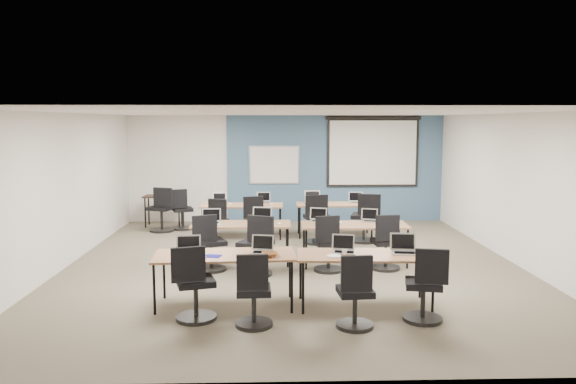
{
  "coord_description": "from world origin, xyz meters",
  "views": [
    {
      "loc": [
        -0.39,
        -9.75,
        2.55
      ],
      "look_at": [
        -0.08,
        0.4,
        1.27
      ],
      "focal_mm": 35.0,
      "sensor_mm": 36.0,
      "label": 1
    }
  ],
  "objects_px": {
    "training_table_front_left": "(225,257)",
    "laptop_0": "(188,250)",
    "task_chair_8": "(216,225)",
    "laptop_10": "(313,200)",
    "laptop_6": "(319,218)",
    "task_chair_9": "(256,223)",
    "task_chair_3": "(425,291)",
    "spare_chair_b": "(162,213)",
    "whiteboard": "(274,165)",
    "laptop_2": "(344,248)",
    "projector_screen": "(373,148)",
    "task_chair_5": "(257,250)",
    "task_chair_0": "(194,290)",
    "laptop_7": "(370,218)",
    "task_chair_10": "(318,223)",
    "laptop_11": "(356,200)",
    "training_table_back_left": "(242,207)",
    "training_table_mid_left": "(241,226)",
    "laptop_1": "(263,248)",
    "training_table_front_right": "(365,257)",
    "task_chair_1": "(253,297)",
    "task_chair_4": "(210,248)",
    "laptop_4": "(211,220)",
    "training_table_back_right": "(335,206)",
    "laptop_8": "(219,200)",
    "training_table_mid_right": "(354,226)",
    "task_chair_2": "(355,298)",
    "task_chair_7": "(386,247)",
    "spare_chair_a": "(182,213)",
    "task_chair_11": "(365,222)",
    "utility_table": "(163,199)",
    "laptop_5": "(262,219)",
    "laptop_3": "(404,248)",
    "laptop_9": "(264,200)",
    "task_chair_6": "(328,248)"
  },
  "relations": [
    {
      "from": "training_table_mid_left",
      "to": "laptop_1",
      "type": "relative_size",
      "value": 5.67
    },
    {
      "from": "spare_chair_a",
      "to": "training_table_mid_right",
      "type": "bearing_deg",
      "value": -61.0
    },
    {
      "from": "training_table_back_right",
      "to": "laptop_8",
      "type": "bearing_deg",
      "value": 176.29
    },
    {
      "from": "task_chair_0",
      "to": "task_chair_8",
      "type": "xyz_separation_m",
      "value": [
        -0.16,
        4.55,
        -0.02
      ]
    },
    {
      "from": "laptop_6",
      "to": "task_chair_9",
      "type": "height_order",
      "value": "task_chair_9"
    },
    {
      "from": "spare_chair_b",
      "to": "laptop_8",
      "type": "bearing_deg",
      "value": 3.5
    },
    {
      "from": "whiteboard",
      "to": "task_chair_4",
      "type": "height_order",
      "value": "whiteboard"
    },
    {
      "from": "training_table_mid_left",
      "to": "laptop_6",
      "type": "distance_m",
      "value": 1.42
    },
    {
      "from": "laptop_0",
      "to": "laptop_3",
      "type": "relative_size",
      "value": 0.96
    },
    {
      "from": "laptop_1",
      "to": "laptop_7",
      "type": "relative_size",
      "value": 1.05
    },
    {
      "from": "training_table_back_left",
      "to": "laptop_7",
      "type": "xyz_separation_m",
      "value": [
        2.45,
        -2.15,
        0.1
      ]
    },
    {
      "from": "laptop_7",
      "to": "task_chair_10",
      "type": "bearing_deg",
      "value": 139.37
    },
    {
      "from": "training_table_mid_left",
      "to": "training_table_back_left",
      "type": "height_order",
      "value": "same"
    },
    {
      "from": "task_chair_8",
      "to": "laptop_10",
      "type": "relative_size",
      "value": 2.73
    },
    {
      "from": "laptop_1",
      "to": "laptop_4",
      "type": "relative_size",
      "value": 0.92
    },
    {
      "from": "training_table_mid_right",
      "to": "laptop_1",
      "type": "height_order",
      "value": "laptop_1"
    },
    {
      "from": "projector_screen",
      "to": "task_chair_5",
      "type": "bearing_deg",
      "value": -119.18
    },
    {
      "from": "training_table_back_left",
      "to": "laptop_2",
      "type": "xyz_separation_m",
      "value": [
        1.65,
        -4.56,
        0.11
      ]
    },
    {
      "from": "task_chair_7",
      "to": "spare_chair_b",
      "type": "relative_size",
      "value": 0.94
    },
    {
      "from": "training_table_front_left",
      "to": "task_chair_3",
      "type": "bearing_deg",
      "value": -19.05
    },
    {
      "from": "laptop_9",
      "to": "laptop_1",
      "type": "bearing_deg",
      "value": -88.02
    },
    {
      "from": "training_table_back_left",
      "to": "spare_chair_b",
      "type": "xyz_separation_m",
      "value": [
        -1.89,
        0.69,
        -0.25
      ]
    },
    {
      "from": "laptop_4",
      "to": "laptop_5",
      "type": "height_order",
      "value": "laptop_5"
    },
    {
      "from": "training_table_back_right",
      "to": "task_chair_0",
      "type": "bearing_deg",
      "value": -113.97
    },
    {
      "from": "training_table_mid_right",
      "to": "laptop_4",
      "type": "xyz_separation_m",
      "value": [
        -2.57,
        0.17,
        0.11
      ]
    },
    {
      "from": "laptop_10",
      "to": "laptop_0",
      "type": "bearing_deg",
      "value": -119.7
    },
    {
      "from": "training_table_front_right",
      "to": "task_chair_1",
      "type": "relative_size",
      "value": 1.94
    },
    {
      "from": "spare_chair_a",
      "to": "training_table_front_right",
      "type": "bearing_deg",
      "value": -76.97
    },
    {
      "from": "training_table_mid_right",
      "to": "laptop_11",
      "type": "relative_size",
      "value": 6.06
    },
    {
      "from": "training_table_front_left",
      "to": "task_chair_11",
      "type": "height_order",
      "value": "task_chair_11"
    },
    {
      "from": "laptop_7",
      "to": "laptop_6",
      "type": "bearing_deg",
      "value": -163.17
    },
    {
      "from": "laptop_5",
      "to": "task_chair_6",
      "type": "xyz_separation_m",
      "value": [
        1.13,
        -0.75,
        -0.39
      ]
    },
    {
      "from": "laptop_7",
      "to": "task_chair_11",
      "type": "bearing_deg",
      "value": 102.77
    },
    {
      "from": "task_chair_6",
      "to": "laptop_11",
      "type": "distance_m",
      "value": 3.3
    },
    {
      "from": "task_chair_0",
      "to": "laptop_2",
      "type": "bearing_deg",
      "value": 2.73
    },
    {
      "from": "training_table_front_left",
      "to": "laptop_0",
      "type": "bearing_deg",
      "value": 177.56
    },
    {
      "from": "whiteboard",
      "to": "laptop_2",
      "type": "bearing_deg",
      "value": -81.89
    },
    {
      "from": "laptop_1",
      "to": "spare_chair_a",
      "type": "xyz_separation_m",
      "value": [
        -1.99,
        5.47,
        -0.39
      ]
    },
    {
      "from": "laptop_4",
      "to": "laptop_11",
      "type": "bearing_deg",
      "value": 35.75
    },
    {
      "from": "whiteboard",
      "to": "laptop_11",
      "type": "relative_size",
      "value": 4.12
    },
    {
      "from": "laptop_6",
      "to": "task_chair_7",
      "type": "distance_m",
      "value": 1.37
    },
    {
      "from": "task_chair_3",
      "to": "laptop_8",
      "type": "distance_m",
      "value": 6.44
    },
    {
      "from": "laptop_4",
      "to": "laptop_11",
      "type": "relative_size",
      "value": 1.09
    },
    {
      "from": "task_chair_3",
      "to": "spare_chair_b",
      "type": "distance_m",
      "value": 7.53
    },
    {
      "from": "training_table_back_left",
      "to": "task_chair_9",
      "type": "height_order",
      "value": "task_chair_9"
    },
    {
      "from": "training_table_front_right",
      "to": "task_chair_4",
      "type": "height_order",
      "value": "task_chair_4"
    },
    {
      "from": "laptop_9",
      "to": "spare_chair_a",
      "type": "xyz_separation_m",
      "value": [
        -1.94,
        0.61,
        -0.39
      ]
    },
    {
      "from": "task_chair_0",
      "to": "task_chair_2",
      "type": "bearing_deg",
      "value": -24.99
    },
    {
      "from": "laptop_6",
      "to": "task_chair_8",
      "type": "relative_size",
      "value": 0.33
    },
    {
      "from": "task_chair_1",
      "to": "utility_table",
      "type": "relative_size",
      "value": 1.03
    }
  ]
}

